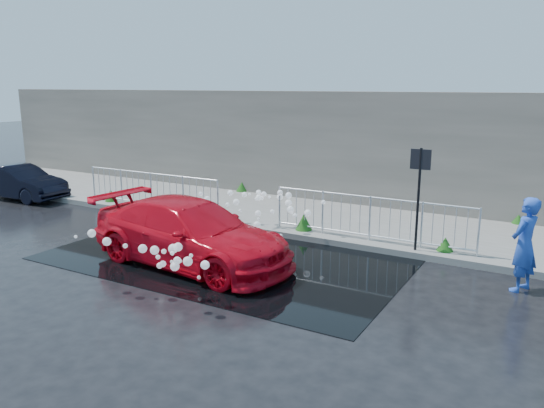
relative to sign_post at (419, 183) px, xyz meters
The scene contains 13 objects.
ground 5.50m from the sign_post, 143.57° to the right, with size 90.00×90.00×0.00m, color black.
pavement 4.90m from the sign_post, 155.66° to the left, with size 30.00×4.00×0.15m, color slate.
curb 4.51m from the sign_post, behind, with size 30.00×0.25×0.16m, color slate.
retaining_wall 5.87m from the sign_post, 135.69° to the left, with size 30.00×0.60×3.50m, color #635C54.
puddle 4.59m from the sign_post, 150.42° to the right, with size 8.00×5.00×0.01m, color black.
sign_post is the anchor object (origin of this frame).
railing_left 8.26m from the sign_post, behind, with size 5.05×0.05×1.10m.
railing_right 1.57m from the sign_post, 168.23° to the left, with size 5.05×0.05×1.10m.
weeds 4.93m from the sign_post, 164.42° to the left, with size 12.17×3.93×0.43m.
water_spray 4.42m from the sign_post, 151.87° to the right, with size 3.63×5.60×1.11m.
red_car 5.19m from the sign_post, 144.32° to the right, with size 1.98×4.86×1.41m, color red.
dark_car 13.54m from the sign_post, behind, with size 1.23×3.53×1.16m, color black.
person 2.65m from the sign_post, 24.30° to the right, with size 0.67×0.44×1.83m, color blue.
Camera 1 is at (7.13, -8.61, 3.87)m, focal length 35.00 mm.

